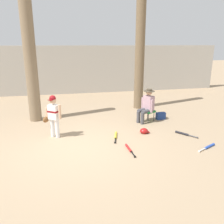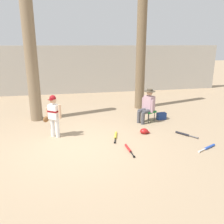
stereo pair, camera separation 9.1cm
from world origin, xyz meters
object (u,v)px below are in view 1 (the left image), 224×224
object	(u,v)px
bat_red_barrel	(129,149)
batting_helmet_red	(144,131)
tree_behind_spectator	(140,45)
bat_yellow_trainer	(116,136)
seated_spectator	(147,105)
bat_blue_youth	(208,147)
folding_stool	(148,112)
tree_near_player	(31,64)
young_ballplayer	(53,114)
bat_black_composite	(184,134)
handbag_beside_stool	(161,116)

from	to	relation	value
bat_red_barrel	batting_helmet_red	xyz separation A→B (m)	(0.80, 1.08, 0.04)
tree_behind_spectator	bat_yellow_trainer	size ratio (longest dim) A/B	7.55
seated_spectator	bat_blue_youth	size ratio (longest dim) A/B	1.73
bat_blue_youth	folding_stool	bearing A→B (deg)	107.72
bat_yellow_trainer	batting_helmet_red	xyz separation A→B (m)	(0.95, 0.11, 0.04)
tree_behind_spectator	batting_helmet_red	xyz separation A→B (m)	(-0.80, -3.01, -2.61)
tree_behind_spectator	seated_spectator	distance (m)	2.82
tree_near_player	bat_blue_youth	bearing A→B (deg)	-36.06
seated_spectator	bat_red_barrel	xyz separation A→B (m)	(-1.27, -2.16, -0.61)
young_ballplayer	seated_spectator	distance (m)	3.34
tree_behind_spectator	young_ballplayer	size ratio (longest dim) A/B	4.60
tree_behind_spectator	bat_blue_youth	distance (m)	5.17
bat_black_composite	seated_spectator	bearing A→B (deg)	115.81
batting_helmet_red	tree_behind_spectator	bearing A→B (deg)	75.12
bat_blue_youth	bat_yellow_trainer	size ratio (longest dim) A/B	0.87
young_ballplayer	bat_yellow_trainer	xyz separation A→B (m)	(1.82, -0.40, -0.71)
tree_behind_spectator	bat_black_composite	xyz separation A→B (m)	(0.38, -3.39, -2.65)
tree_near_player	bat_blue_youth	xyz separation A→B (m)	(4.86, -3.54, -2.03)
folding_stool	bat_blue_youth	size ratio (longest dim) A/B	0.77
seated_spectator	bat_yellow_trainer	size ratio (longest dim) A/B	1.51
tree_behind_spectator	bat_black_composite	size ratio (longest dim) A/B	9.35
tree_behind_spectator	bat_blue_youth	size ratio (longest dim) A/B	8.66
tree_near_player	handbag_beside_stool	size ratio (longest dim) A/B	14.41
tree_near_player	tree_behind_spectator	bearing A→B (deg)	11.49
seated_spectator	tree_behind_spectator	bearing A→B (deg)	80.20
seated_spectator	handbag_beside_stool	size ratio (longest dim) A/B	3.53
tree_behind_spectator	seated_spectator	size ratio (longest dim) A/B	5.00
handbag_beside_stool	batting_helmet_red	xyz separation A→B (m)	(-1.11, -1.24, -0.05)
bat_black_composite	bat_yellow_trainer	bearing A→B (deg)	172.68
handbag_beside_stool	tree_near_player	bearing A→B (deg)	168.97
seated_spectator	bat_yellow_trainer	world-z (taller)	seated_spectator
tree_behind_spectator	handbag_beside_stool	bearing A→B (deg)	-80.16
folding_stool	bat_black_composite	bearing A→B (deg)	-67.64
bat_red_barrel	bat_black_composite	bearing A→B (deg)	19.33
bat_yellow_trainer	bat_blue_youth	bearing A→B (deg)	-29.14
bat_red_barrel	tree_near_player	bearing A→B (deg)	129.93
folding_stool	bat_red_barrel	size ratio (longest dim) A/B	0.72
bat_black_composite	bat_red_barrel	size ratio (longest dim) A/B	0.87
tree_near_player	handbag_beside_stool	xyz separation A→B (m)	(4.60, -0.90, -1.94)
folding_stool	handbag_beside_stool	distance (m)	0.61
bat_red_barrel	seated_spectator	bearing A→B (deg)	59.56
bat_blue_youth	bat_yellow_trainer	bearing A→B (deg)	150.86
handbag_beside_stool	batting_helmet_red	world-z (taller)	handbag_beside_stool
handbag_beside_stool	bat_blue_youth	bearing A→B (deg)	-84.44
tree_behind_spectator	bat_red_barrel	world-z (taller)	tree_behind_spectator
bat_black_composite	bat_yellow_trainer	size ratio (longest dim) A/B	0.81
tree_behind_spectator	bat_black_composite	bearing A→B (deg)	-83.65
tree_behind_spectator	seated_spectator	world-z (taller)	tree_behind_spectator
bat_yellow_trainer	handbag_beside_stool	bearing A→B (deg)	33.22
tree_near_player	seated_spectator	distance (m)	4.34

